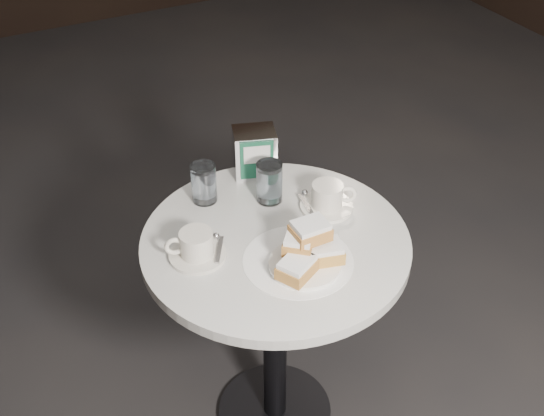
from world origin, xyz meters
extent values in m
plane|color=black|center=(0.00, 0.00, 0.00)|extent=(7.00, 7.00, 0.00)
cylinder|color=black|center=(0.00, 0.00, 0.01)|extent=(0.36, 0.36, 0.03)
cylinder|color=black|center=(0.00, 0.00, 0.36)|extent=(0.07, 0.07, 0.70)
cylinder|color=silver|center=(0.00, 0.00, 0.73)|extent=(0.70, 0.70, 0.03)
cylinder|color=white|center=(0.01, -0.10, 0.75)|extent=(0.32, 0.32, 0.00)
cylinder|color=white|center=(0.01, -0.13, 0.75)|extent=(0.21, 0.21, 0.01)
cube|color=#B97E38|center=(-0.02, -0.16, 0.77)|extent=(0.11, 0.10, 0.03)
cube|color=white|center=(-0.02, -0.16, 0.80)|extent=(0.10, 0.10, 0.01)
cube|color=gold|center=(0.06, -0.14, 0.77)|extent=(0.10, 0.09, 0.03)
cube|color=white|center=(0.06, -0.14, 0.80)|extent=(0.10, 0.08, 0.01)
cube|color=#BE813A|center=(0.01, -0.10, 0.80)|extent=(0.11, 0.11, 0.03)
cube|color=white|center=(0.01, -0.10, 0.83)|extent=(0.10, 0.10, 0.01)
cube|color=#C6843D|center=(0.04, -0.11, 0.83)|extent=(0.09, 0.07, 0.03)
cube|color=white|center=(0.04, -0.11, 0.85)|extent=(0.08, 0.06, 0.01)
cylinder|color=beige|center=(-0.21, 0.03, 0.75)|extent=(0.18, 0.18, 0.01)
cylinder|color=silver|center=(-0.21, 0.03, 0.79)|extent=(0.10, 0.10, 0.07)
cylinder|color=#89674A|center=(-0.21, 0.03, 0.81)|extent=(0.09, 0.09, 0.00)
torus|color=silver|center=(-0.26, 0.04, 0.79)|extent=(0.05, 0.03, 0.05)
cube|color=silver|center=(-0.15, 0.01, 0.76)|extent=(0.06, 0.09, 0.00)
sphere|color=#BABABF|center=(-0.14, 0.06, 0.76)|extent=(0.02, 0.02, 0.02)
cylinder|color=white|center=(0.18, 0.05, 0.75)|extent=(0.19, 0.19, 0.01)
cylinder|color=silver|center=(0.18, 0.05, 0.79)|extent=(0.11, 0.11, 0.07)
cylinder|color=#957151|center=(0.18, 0.05, 0.81)|extent=(0.10, 0.10, 0.00)
torus|color=white|center=(0.23, 0.03, 0.79)|extent=(0.05, 0.03, 0.05)
cube|color=silver|center=(0.13, 0.07, 0.76)|extent=(0.03, 0.10, 0.00)
sphere|color=#B4B4B9|center=(0.15, 0.12, 0.76)|extent=(0.02, 0.02, 0.02)
cylinder|color=silver|center=(-0.10, 0.24, 0.80)|extent=(0.07, 0.07, 0.11)
cylinder|color=silver|center=(-0.10, 0.24, 0.80)|extent=(0.07, 0.07, 0.10)
cylinder|color=silver|center=(0.06, 0.16, 0.80)|extent=(0.09, 0.09, 0.12)
cylinder|color=silver|center=(0.06, 0.16, 0.80)|extent=(0.08, 0.08, 0.10)
cube|color=white|center=(0.09, 0.30, 0.81)|extent=(0.14, 0.13, 0.14)
cube|color=#195A3E|center=(0.07, 0.25, 0.82)|extent=(0.09, 0.03, 0.12)
cube|color=white|center=(0.07, 0.25, 0.84)|extent=(0.07, 0.03, 0.05)
camera|label=1|loc=(-0.62, -1.20, 1.88)|focal=45.00mm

